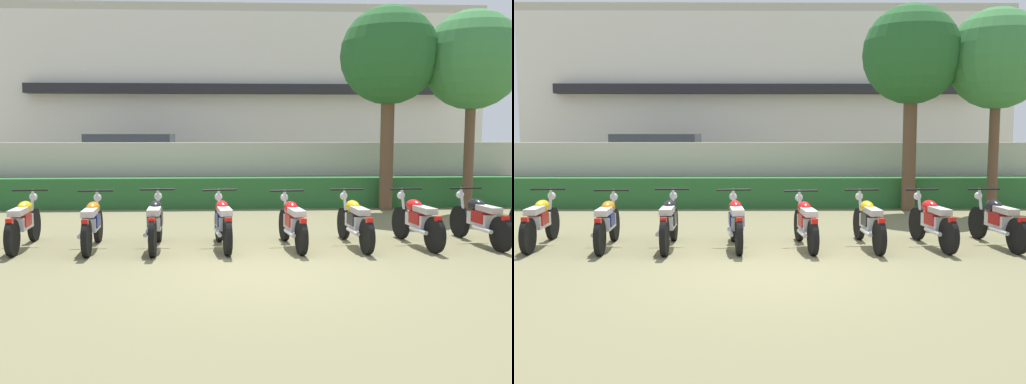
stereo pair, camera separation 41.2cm
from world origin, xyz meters
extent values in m
plane|color=olive|center=(0.00, 0.00, 0.00)|extent=(60.00, 60.00, 0.00)
cube|color=silver|center=(0.00, 16.93, 3.24)|extent=(18.95, 6.00, 6.48)
cube|color=black|center=(0.00, 13.68, 3.56)|extent=(15.91, 0.50, 0.36)
cube|color=#B2AD9E|center=(0.00, 16.93, 6.63)|extent=(18.95, 6.00, 0.30)
cube|color=#BCB7A8|center=(0.00, 7.50, 0.84)|extent=(18.00, 0.30, 1.67)
cube|color=#28602D|center=(0.00, 6.80, 0.39)|extent=(14.40, 0.70, 0.78)
cube|color=#9EA3A8|center=(-3.42, 10.71, 0.74)|extent=(4.52, 1.89, 1.00)
cube|color=#2D333D|center=(-3.62, 10.72, 1.57)|extent=(2.71, 1.73, 0.65)
cylinder|color=black|center=(-1.84, 11.63, 0.34)|extent=(0.68, 0.23, 0.68)
cylinder|color=black|center=(-1.86, 9.78, 0.34)|extent=(0.68, 0.23, 0.68)
cylinder|color=black|center=(-4.99, 11.65, 0.34)|extent=(0.68, 0.23, 0.68)
cylinder|color=black|center=(-5.01, 9.80, 0.34)|extent=(0.68, 0.23, 0.68)
cylinder|color=brown|center=(3.50, 6.18, 1.50)|extent=(0.33, 0.33, 2.99)
sphere|color=#235B28|center=(3.50, 6.18, 3.84)|extent=(2.41, 2.41, 2.41)
cylinder|color=brown|center=(5.50, 5.94, 1.43)|extent=(0.24, 0.24, 2.86)
sphere|color=#387A3D|center=(5.50, 5.94, 3.71)|extent=(2.41, 2.41, 2.41)
cylinder|color=black|center=(-3.98, 2.39, 0.29)|extent=(0.13, 0.59, 0.59)
cylinder|color=black|center=(-3.89, 1.10, 0.29)|extent=(0.13, 0.59, 0.59)
cube|color=silver|center=(-3.93, 1.70, 0.44)|extent=(0.24, 0.61, 0.22)
ellipsoid|color=yellow|center=(-3.94, 1.86, 0.67)|extent=(0.25, 0.45, 0.22)
cube|color=beige|center=(-3.91, 1.47, 0.65)|extent=(0.24, 0.53, 0.10)
cube|color=red|center=(-3.88, 1.00, 0.57)|extent=(0.11, 0.09, 0.08)
cylinder|color=silver|center=(-3.97, 2.30, 0.61)|extent=(0.07, 0.23, 0.65)
cylinder|color=black|center=(-3.96, 2.21, 0.93)|extent=(0.60, 0.08, 0.04)
sphere|color=silver|center=(-3.98, 2.41, 0.79)|extent=(0.14, 0.14, 0.14)
cylinder|color=silver|center=(-4.03, 1.44, 0.31)|extent=(0.11, 0.55, 0.07)
cube|color=#A51414|center=(-3.93, 1.65, 0.49)|extent=(0.26, 0.38, 0.20)
cylinder|color=black|center=(-2.81, 2.24, 0.29)|extent=(0.14, 0.59, 0.58)
cylinder|color=black|center=(-2.71, 1.00, 0.29)|extent=(0.14, 0.59, 0.58)
cube|color=silver|center=(-2.75, 1.57, 0.44)|extent=(0.25, 0.61, 0.22)
ellipsoid|color=orange|center=(-2.77, 1.74, 0.67)|extent=(0.25, 0.46, 0.22)
cube|color=beige|center=(-2.73, 1.34, 0.65)|extent=(0.24, 0.53, 0.10)
cube|color=red|center=(-2.70, 0.90, 0.57)|extent=(0.11, 0.09, 0.08)
cylinder|color=silver|center=(-2.80, 2.15, 0.61)|extent=(0.07, 0.23, 0.65)
cylinder|color=black|center=(-2.79, 2.06, 0.93)|extent=(0.60, 0.08, 0.04)
sphere|color=silver|center=(-2.81, 2.26, 0.79)|extent=(0.14, 0.14, 0.14)
cylinder|color=silver|center=(-2.85, 1.31, 0.31)|extent=(0.11, 0.55, 0.07)
cube|color=navy|center=(-2.75, 1.52, 0.49)|extent=(0.27, 0.38, 0.20)
cylinder|color=black|center=(-1.73, 2.23, 0.31)|extent=(0.12, 0.63, 0.62)
cylinder|color=black|center=(-1.67, 0.95, 0.31)|extent=(0.12, 0.63, 0.62)
cube|color=silver|center=(-1.70, 1.54, 0.46)|extent=(0.23, 0.61, 0.22)
ellipsoid|color=black|center=(-1.71, 1.71, 0.69)|extent=(0.24, 0.45, 0.22)
cube|color=#B2ADA3|center=(-1.69, 1.31, 0.67)|extent=(0.22, 0.53, 0.10)
cube|color=red|center=(-1.67, 0.85, 0.59)|extent=(0.10, 0.08, 0.08)
cylinder|color=silver|center=(-1.73, 2.14, 0.63)|extent=(0.06, 0.23, 0.65)
cylinder|color=black|center=(-1.73, 2.05, 0.95)|extent=(0.60, 0.06, 0.04)
sphere|color=silver|center=(-1.74, 2.25, 0.81)|extent=(0.14, 0.14, 0.14)
cylinder|color=silver|center=(-1.81, 1.29, 0.33)|extent=(0.10, 0.55, 0.07)
cube|color=black|center=(-1.70, 1.49, 0.51)|extent=(0.26, 0.37, 0.20)
cylinder|color=black|center=(-0.66, 2.19, 0.30)|extent=(0.17, 0.61, 0.60)
cylinder|color=black|center=(-0.50, 1.00, 0.30)|extent=(0.17, 0.61, 0.60)
cube|color=silver|center=(-0.57, 1.54, 0.45)|extent=(0.28, 0.62, 0.22)
ellipsoid|color=red|center=(-0.60, 1.71, 0.68)|extent=(0.27, 0.46, 0.22)
cube|color=beige|center=(-0.54, 1.31, 0.66)|extent=(0.26, 0.54, 0.10)
cube|color=red|center=(-0.49, 0.90, 0.58)|extent=(0.11, 0.09, 0.08)
cylinder|color=silver|center=(-0.65, 2.10, 0.62)|extent=(0.08, 0.23, 0.65)
cylinder|color=black|center=(-0.63, 2.01, 0.94)|extent=(0.60, 0.11, 0.04)
sphere|color=silver|center=(-0.66, 2.21, 0.80)|extent=(0.14, 0.14, 0.14)
cylinder|color=silver|center=(-0.66, 1.28, 0.32)|extent=(0.14, 0.55, 0.07)
cube|color=navy|center=(-0.57, 1.49, 0.50)|extent=(0.28, 0.39, 0.20)
cylinder|color=black|center=(0.52, 2.19, 0.28)|extent=(0.16, 0.57, 0.56)
cylinder|color=black|center=(0.67, 0.98, 0.28)|extent=(0.16, 0.57, 0.56)
cube|color=silver|center=(0.60, 1.54, 0.43)|extent=(0.27, 0.62, 0.22)
ellipsoid|color=red|center=(0.58, 1.71, 0.66)|extent=(0.27, 0.46, 0.22)
cube|color=beige|center=(0.63, 1.31, 0.64)|extent=(0.26, 0.54, 0.10)
cube|color=red|center=(0.69, 0.88, 0.56)|extent=(0.11, 0.09, 0.08)
cylinder|color=silver|center=(0.53, 2.10, 0.60)|extent=(0.08, 0.23, 0.65)
cylinder|color=black|center=(0.55, 2.01, 0.92)|extent=(0.60, 0.11, 0.04)
sphere|color=silver|center=(0.52, 2.21, 0.78)|extent=(0.14, 0.14, 0.14)
cylinder|color=silver|center=(0.52, 1.27, 0.30)|extent=(0.14, 0.55, 0.07)
cube|color=#A51414|center=(0.61, 1.49, 0.48)|extent=(0.28, 0.39, 0.20)
cylinder|color=black|center=(1.63, 2.31, 0.29)|extent=(0.13, 0.58, 0.57)
cylinder|color=black|center=(1.73, 0.97, 0.29)|extent=(0.13, 0.58, 0.57)
cube|color=silver|center=(1.68, 1.59, 0.44)|extent=(0.24, 0.61, 0.22)
ellipsoid|color=yellow|center=(1.67, 1.76, 0.67)|extent=(0.25, 0.46, 0.22)
cube|color=#B2ADA3|center=(1.70, 1.36, 0.65)|extent=(0.24, 0.53, 0.10)
cube|color=red|center=(1.73, 0.87, 0.57)|extent=(0.11, 0.09, 0.08)
cylinder|color=silver|center=(1.63, 2.22, 0.61)|extent=(0.07, 0.23, 0.65)
cylinder|color=black|center=(1.64, 2.13, 0.93)|extent=(0.60, 0.08, 0.04)
sphere|color=silver|center=(1.62, 2.33, 0.79)|extent=(0.14, 0.14, 0.14)
cylinder|color=silver|center=(1.58, 1.33, 0.31)|extent=(0.11, 0.55, 0.07)
cube|color=black|center=(1.68, 1.54, 0.49)|extent=(0.27, 0.38, 0.20)
cylinder|color=black|center=(2.68, 2.27, 0.30)|extent=(0.17, 0.60, 0.59)
cylinder|color=black|center=(2.85, 1.02, 0.30)|extent=(0.17, 0.60, 0.59)
cube|color=silver|center=(2.77, 1.60, 0.45)|extent=(0.28, 0.62, 0.22)
ellipsoid|color=red|center=(2.75, 1.76, 0.68)|extent=(0.28, 0.47, 0.22)
cube|color=#B2ADA3|center=(2.80, 1.37, 0.66)|extent=(0.27, 0.54, 0.10)
cube|color=red|center=(2.86, 0.92, 0.58)|extent=(0.11, 0.09, 0.08)
cylinder|color=silver|center=(2.69, 2.18, 0.62)|extent=(0.08, 0.23, 0.65)
cylinder|color=black|center=(2.70, 2.09, 0.94)|extent=(0.60, 0.12, 0.04)
sphere|color=silver|center=(2.68, 2.29, 0.80)|extent=(0.14, 0.14, 0.14)
cylinder|color=silver|center=(2.69, 1.33, 0.32)|extent=(0.14, 0.55, 0.07)
cube|color=#A51414|center=(2.78, 1.55, 0.50)|extent=(0.29, 0.39, 0.20)
cylinder|color=black|center=(3.82, 2.37, 0.29)|extent=(0.15, 0.59, 0.58)
cylinder|color=black|center=(3.97, 1.04, 0.29)|extent=(0.15, 0.59, 0.58)
cube|color=silver|center=(3.90, 1.66, 0.44)|extent=(0.26, 0.62, 0.22)
ellipsoid|color=black|center=(3.88, 1.83, 0.67)|extent=(0.27, 0.46, 0.22)
cube|color=#B2ADA3|center=(3.92, 1.43, 0.65)|extent=(0.25, 0.54, 0.10)
cube|color=red|center=(3.98, 0.94, 0.57)|extent=(0.11, 0.09, 0.08)
cylinder|color=silver|center=(3.83, 2.28, 0.61)|extent=(0.07, 0.23, 0.65)
cylinder|color=black|center=(3.84, 2.19, 0.93)|extent=(0.60, 0.10, 0.04)
sphere|color=silver|center=(3.82, 2.39, 0.79)|extent=(0.14, 0.14, 0.14)
cylinder|color=silver|center=(3.81, 1.40, 0.31)|extent=(0.13, 0.55, 0.07)
cube|color=#A51414|center=(3.91, 1.61, 0.49)|extent=(0.28, 0.38, 0.20)
camera|label=1|loc=(-0.50, -7.84, 1.95)|focal=39.69mm
camera|label=2|loc=(-0.09, -7.85, 1.95)|focal=39.69mm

